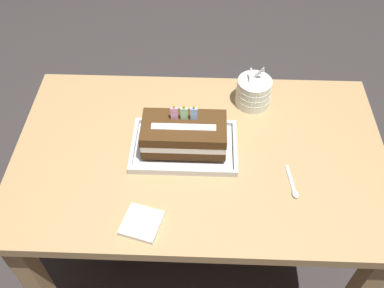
{
  "coord_description": "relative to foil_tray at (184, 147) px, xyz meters",
  "views": [
    {
      "loc": [
        0.01,
        -0.89,
        1.83
      ],
      "look_at": [
        -0.03,
        0.01,
        0.8
      ],
      "focal_mm": 40.01,
      "sensor_mm": 36.0,
      "label": 1
    }
  ],
  "objects": [
    {
      "name": "ground_plane",
      "position": [
        0.05,
        -0.01,
        -0.78
      ],
      "size": [
        8.0,
        8.0,
        0.0
      ],
      "primitive_type": "plane",
      "color": "#383333"
    },
    {
      "name": "birthday_cake",
      "position": [
        0.0,
        0.0,
        0.06
      ],
      "size": [
        0.26,
        0.14,
        0.15
      ],
      "color": "#472C14",
      "rests_on": "foil_tray"
    },
    {
      "name": "napkin_pile",
      "position": [
        -0.11,
        -0.29,
        0.0
      ],
      "size": [
        0.13,
        0.13,
        0.01
      ],
      "color": "white",
      "rests_on": "dining_table"
    },
    {
      "name": "serving_spoon_near_tray",
      "position": [
        0.34,
        -0.15,
        -0.0
      ],
      "size": [
        0.03,
        0.13,
        0.01
      ],
      "color": "silver",
      "rests_on": "dining_table"
    },
    {
      "name": "bowl_stack",
      "position": [
        0.23,
        0.23,
        0.04
      ],
      "size": [
        0.12,
        0.12,
        0.15
      ],
      "color": "silver",
      "rests_on": "dining_table"
    },
    {
      "name": "dining_table",
      "position": [
        0.05,
        -0.01,
        -0.12
      ],
      "size": [
        1.2,
        0.73,
        0.77
      ],
      "color": "tan",
      "rests_on": "ground_plane"
    },
    {
      "name": "foil_tray",
      "position": [
        0.0,
        0.0,
        0.0
      ],
      "size": [
        0.34,
        0.22,
        0.02
      ],
      "color": "silver",
      "rests_on": "dining_table"
    }
  ]
}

